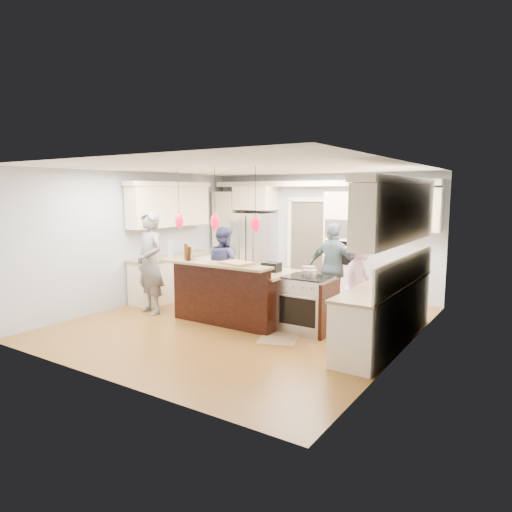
{
  "coord_description": "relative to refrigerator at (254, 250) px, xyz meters",
  "views": [
    {
      "loc": [
        4.45,
        -6.47,
        2.29
      ],
      "look_at": [
        0.0,
        0.35,
        1.15
      ],
      "focal_mm": 32.0,
      "sensor_mm": 36.0,
      "label": 1
    }
  ],
  "objects": [
    {
      "name": "pot_large",
      "position": [
        2.62,
        -2.3,
        0.09
      ],
      "size": [
        0.23,
        0.23,
        0.14
      ],
      "primitive_type": "cylinder",
      "color": "#B7B7BC",
      "rests_on": "island_range"
    },
    {
      "name": "person_bar_end",
      "position": [
        -0.31,
        -3.09,
        0.07
      ],
      "size": [
        0.8,
        0.63,
        1.94
      ],
      "primitive_type": "imported",
      "rotation": [
        0.0,
        0.0,
        -0.26
      ],
      "color": "slate",
      "rests_on": "ground"
    },
    {
      "name": "back_upper_cabinets",
      "position": [
        0.8,
        0.12,
        0.77
      ],
      "size": [
        5.3,
        0.61,
        2.54
      ],
      "color": "#F2E1C4",
      "rests_on": "ground"
    },
    {
      "name": "ground_plane",
      "position": [
        1.55,
        -2.64,
        -0.9
      ],
      "size": [
        6.0,
        6.0,
        0.0
      ],
      "primitive_type": "plane",
      "color": "#A06B2B",
      "rests_on": "ground"
    },
    {
      "name": "beer_bottle_b",
      "position": [
        0.75,
        -3.25,
        0.35
      ],
      "size": [
        0.08,
        0.08,
        0.25
      ],
      "primitive_type": "cylinder",
      "rotation": [
        0.0,
        0.0,
        -0.3
      ],
      "color": "#43230C",
      "rests_on": "kitchen_island"
    },
    {
      "name": "pendant_lights",
      "position": [
        1.3,
        -3.15,
        0.9
      ],
      "size": [
        1.75,
        0.15,
        1.03
      ],
      "color": "black",
      "rests_on": "ground"
    },
    {
      "name": "refrigerator",
      "position": [
        0.0,
        0.0,
        0.0
      ],
      "size": [
        0.9,
        0.7,
        1.8
      ],
      "primitive_type": "cube",
      "color": "#B7B7BC",
      "rests_on": "ground"
    },
    {
      "name": "right_counter_run",
      "position": [
        3.99,
        -2.34,
        0.16
      ],
      "size": [
        0.64,
        3.1,
        2.51
      ],
      "color": "#F2E1C4",
      "rests_on": "ground"
    },
    {
      "name": "person_far_right",
      "position": [
        2.55,
        -1.11,
        -0.04
      ],
      "size": [
        1.02,
        0.45,
        1.72
      ],
      "primitive_type": "imported",
      "rotation": [
        0.0,
        0.0,
        3.17
      ],
      "color": "slate",
      "rests_on": "ground"
    },
    {
      "name": "person_range_side",
      "position": [
        3.15,
        -1.34,
        -0.15
      ],
      "size": [
        0.72,
        1.05,
        1.5
      ],
      "primitive_type": "imported",
      "rotation": [
        0.0,
        0.0,
        1.4
      ],
      "color": "#B68EBF",
      "rests_on": "ground"
    },
    {
      "name": "drink_can",
      "position": [
        0.85,
        -3.21,
        0.28
      ],
      "size": [
        0.09,
        0.09,
        0.13
      ],
      "primitive_type": "cylinder",
      "rotation": [
        0.0,
        0.0,
        -0.38
      ],
      "color": "#B7B7BC",
      "rests_on": "kitchen_island"
    },
    {
      "name": "person_far_left",
      "position": [
        0.45,
        -1.79,
        -0.09
      ],
      "size": [
        0.94,
        0.84,
        1.61
      ],
      "primitive_type": "imported",
      "rotation": [
        0.0,
        0.0,
        2.8
      ],
      "color": "navy",
      "rests_on": "ground"
    },
    {
      "name": "pot_small",
      "position": [
        2.71,
        -2.46,
        0.08
      ],
      "size": [
        0.23,
        0.23,
        0.11
      ],
      "primitive_type": "cylinder",
      "color": "#B7B7BC",
      "rests_on": "island_range"
    },
    {
      "name": "floor_rug",
      "position": [
        2.47,
        -3.02,
        -0.89
      ],
      "size": [
        0.85,
        1.01,
        0.01
      ],
      "primitive_type": "cube",
      "rotation": [
        0.0,
        0.0,
        0.35
      ],
      "color": "#987953",
      "rests_on": "ground"
    },
    {
      "name": "kitchen_island",
      "position": [
        1.3,
        -2.57,
        -0.41
      ],
      "size": [
        2.1,
        1.46,
        1.12
      ],
      "color": "black",
      "rests_on": "ground"
    },
    {
      "name": "beer_bottle_a",
      "position": [
        0.61,
        -3.11,
        0.36
      ],
      "size": [
        0.07,
        0.07,
        0.27
      ],
      "primitive_type": "cylinder",
      "rotation": [
        0.0,
        0.0,
        -0.08
      ],
      "color": "#43230C",
      "rests_on": "kitchen_island"
    },
    {
      "name": "room_shell",
      "position": [
        1.55,
        -2.64,
        0.92
      ],
      "size": [
        5.54,
        6.04,
        2.72
      ],
      "color": "#B2BCC6",
      "rests_on": "ground"
    },
    {
      "name": "left_cabinets",
      "position": [
        -0.89,
        -1.84,
        0.16
      ],
      "size": [
        0.64,
        2.3,
        2.51
      ],
      "color": "#F2E1C4",
      "rests_on": "ground"
    },
    {
      "name": "island_range",
      "position": [
        2.71,
        -2.49,
        -0.44
      ],
      "size": [
        0.82,
        0.71,
        0.92
      ],
      "color": "#B7B7BC",
      "rests_on": "ground"
    },
    {
      "name": "water_bottle",
      "position": [
        0.38,
        -3.25,
        0.39
      ],
      "size": [
        0.08,
        0.08,
        0.33
      ],
      "primitive_type": "cylinder",
      "rotation": [
        0.0,
        0.0,
        -0.03
      ],
      "color": "silver",
      "rests_on": "kitchen_island"
    },
    {
      "name": "oven_column",
      "position": [
        2.3,
        0.03,
        0.25
      ],
      "size": [
        0.72,
        0.69,
        2.3
      ],
      "color": "#F2E1C4",
      "rests_on": "ground"
    },
    {
      "name": "beer_bottle_c",
      "position": [
        0.78,
        -3.2,
        0.34
      ],
      "size": [
        0.08,
        0.08,
        0.24
      ],
      "primitive_type": "cylinder",
      "rotation": [
        0.0,
        0.0,
        -0.35
      ],
      "color": "#43230C",
      "rests_on": "kitchen_island"
    },
    {
      "name": "cutting_board",
      "position": [
        1.7,
        -3.11,
        0.24
      ],
      "size": [
        0.58,
        0.47,
        0.04
      ],
      "primitive_type": "cube",
      "rotation": [
        0.0,
        0.0,
        -0.23
      ],
      "color": "tan",
      "rests_on": "kitchen_island"
    }
  ]
}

